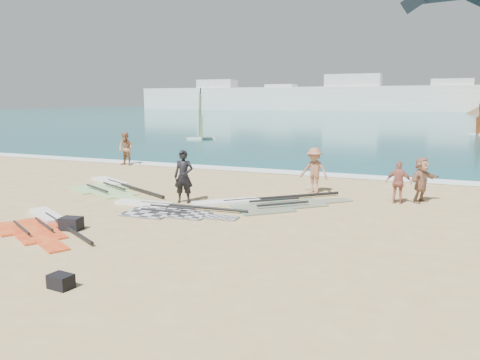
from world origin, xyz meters
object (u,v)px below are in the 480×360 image
at_px(beachgoer_right, 421,180).
at_px(rig_grey, 162,209).
at_px(beachgoer_left, 126,149).
at_px(gear_bag_near, 71,224).
at_px(rig_red, 42,224).
at_px(person_wetsuit, 184,177).
at_px(gear_bag_far, 61,281).
at_px(rig_green, 111,187).
at_px(rig_orange, 262,203).
at_px(beachgoer_back, 399,183).
at_px(beachgoer_mid, 314,170).

bearing_deg(beachgoer_right, rig_grey, 150.70).
bearing_deg(beachgoer_left, rig_grey, -42.29).
xyz_separation_m(rig_grey, gear_bag_near, (-1.09, -3.11, 0.14)).
distance_m(rig_red, person_wetsuit, 5.08).
distance_m(rig_grey, gear_bag_far, 6.74).
xyz_separation_m(gear_bag_near, person_wetsuit, (1.19, 4.44, 0.77)).
height_order(rig_red, gear_bag_far, gear_bag_far).
bearing_deg(gear_bag_near, rig_green, 118.50).
height_order(rig_orange, beachgoer_left, beachgoer_left).
distance_m(gear_bag_far, beachgoer_back, 12.07).
xyz_separation_m(gear_bag_far, beachgoer_left, (-9.59, 15.14, 0.81)).
height_order(gear_bag_far, beachgoer_mid, beachgoer_mid).
bearing_deg(beachgoer_mid, rig_grey, -116.99).
height_order(gear_bag_near, beachgoer_back, beachgoer_back).
xyz_separation_m(rig_green, beachgoer_left, (-3.63, 6.01, 0.90)).
bearing_deg(rig_grey, beachgoer_mid, 47.77).
height_order(gear_bag_near, beachgoer_right, beachgoer_right).
bearing_deg(beachgoer_left, rig_red, -58.96).
bearing_deg(beachgoer_right, beachgoer_mid, 116.99).
distance_m(rig_green, person_wetsuit, 4.60).
distance_m(rig_green, beachgoer_back, 11.63).
bearing_deg(gear_bag_far, person_wetsuit, 101.91).
bearing_deg(gear_bag_near, beachgoer_mid, 57.66).
bearing_deg(rig_green, beachgoer_mid, 42.85).
bearing_deg(beachgoer_right, gear_bag_near, 160.93).
height_order(rig_grey, person_wetsuit, person_wetsuit).
xyz_separation_m(beachgoer_mid, beachgoer_back, (3.28, -0.74, -0.15)).
xyz_separation_m(person_wetsuit, beachgoer_left, (-7.94, 7.31, -0.01)).
xyz_separation_m(rig_green, person_wetsuit, (4.31, -1.31, 0.91)).
xyz_separation_m(rig_grey, gear_bag_far, (1.75, -6.51, 0.09)).
distance_m(beachgoer_left, beachgoer_right, 16.35).
distance_m(rig_green, rig_orange, 7.04).
xyz_separation_m(gear_bag_near, gear_bag_far, (2.84, -3.39, -0.04)).
xyz_separation_m(beachgoer_left, beachgoer_back, (15.13, -4.44, -0.18)).
relative_size(rig_green, beachgoer_mid, 3.00).
relative_size(rig_green, gear_bag_far, 11.57).
bearing_deg(beachgoer_right, rig_green, 129.95).
xyz_separation_m(rig_red, gear_bag_far, (3.97, -3.40, 0.09)).
distance_m(gear_bag_far, beachgoer_right, 12.87).
bearing_deg(rig_grey, rig_red, -128.74).
relative_size(gear_bag_near, beachgoer_right, 0.35).
xyz_separation_m(rig_green, beachgoer_right, (12.24, 2.07, 0.79)).
bearing_deg(beachgoer_back, rig_red, 40.14).
bearing_deg(beachgoer_left, person_wetsuit, -37.19).
bearing_deg(beachgoer_back, rig_orange, 27.43).
xyz_separation_m(gear_bag_near, beachgoer_right, (9.12, 7.82, 0.65)).
height_order(rig_red, beachgoer_back, beachgoer_back).
distance_m(gear_bag_far, beachgoer_mid, 11.69).
height_order(rig_green, person_wetsuit, person_wetsuit).
bearing_deg(person_wetsuit, beachgoer_mid, 28.50).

